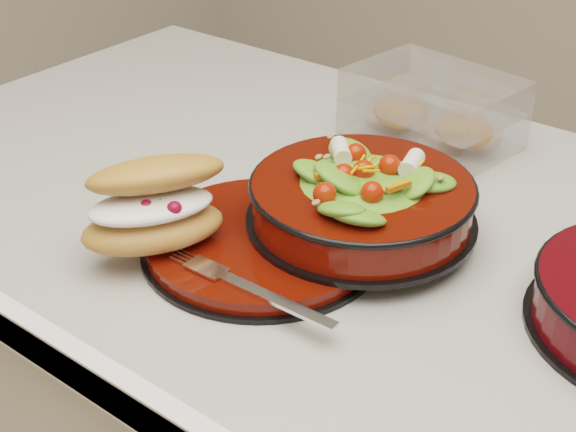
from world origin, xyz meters
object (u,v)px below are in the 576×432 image
Objects in this scene: salad_bowl at (362,192)px; pastry_box at (433,110)px; fork at (253,290)px; croissant at (156,206)px; dinner_plate at (262,242)px.

pastry_box is (-0.06, 0.26, -0.01)m from salad_bowl.
pastry_box is (-0.05, 0.44, 0.02)m from fork.
pastry_box reaches higher than fork.
salad_bowl is at bearing -8.80° from croissant.
fork is 0.44m from pastry_box.
salad_bowl reaches higher than dinner_plate.
pastry_box is at bearing 21.56° from croissant.
dinner_plate is 1.43× the size of croissant.
croissant is (-0.08, -0.08, 0.05)m from dinner_plate.
fork is (0.06, -0.08, 0.01)m from dinner_plate.
salad_bowl is 0.22m from croissant.
dinner_plate is 1.13× the size of pastry_box.
croissant is 0.79× the size of pastry_box.
croissant is at bearing 86.15° from fork.
dinner_plate is at bearing -129.05° from salad_bowl.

